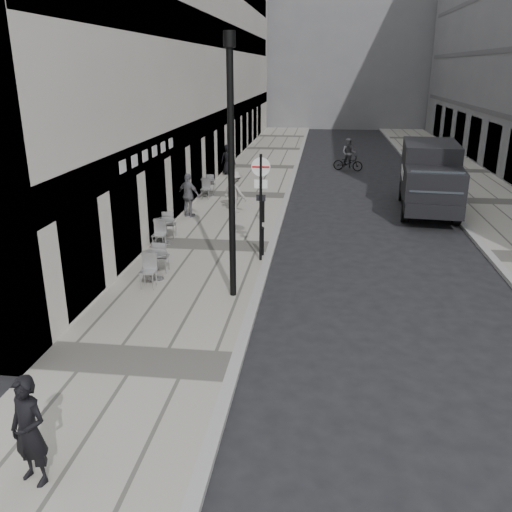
{
  "coord_description": "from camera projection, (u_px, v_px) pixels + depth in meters",
  "views": [
    {
      "loc": [
        1.59,
        -6.6,
        5.73
      ],
      "look_at": [
        0.06,
        5.72,
        1.4
      ],
      "focal_mm": 38.0,
      "sensor_mm": 36.0,
      "label": 1
    }
  ],
  "objects": [
    {
      "name": "pedestrian_c",
      "position": [
        228.0,
        159.0,
        29.8
      ],
      "size": [
        0.87,
        0.62,
        1.66
      ],
      "primitive_type": "imported",
      "rotation": [
        0.0,
        0.0,
        3.26
      ],
      "color": "black",
      "rests_on": "sidewalk"
    },
    {
      "name": "cafe_table_far",
      "position": [
        208.0,
        186.0,
        24.84
      ],
      "size": [
        0.71,
        1.6,
        0.91
      ],
      "color": "#A8A8AA",
      "rests_on": "sidewalk"
    },
    {
      "name": "cafe_table_mid",
      "position": [
        164.0,
        229.0,
        18.14
      ],
      "size": [
        0.74,
        1.68,
        0.96
      ],
      "color": "#BCBCBE",
      "rests_on": "sidewalk"
    },
    {
      "name": "building_far",
      "position": [
        328.0,
        14.0,
        56.93
      ],
      "size": [
        24.0,
        16.0,
        22.0
      ],
      "primitive_type": "cube",
      "color": "slate",
      "rests_on": "ground"
    },
    {
      "name": "ground",
      "position": [
        206.0,
        465.0,
        8.25
      ],
      "size": [
        120.0,
        120.0,
        0.0
      ],
      "primitive_type": "plane",
      "color": "black",
      "rests_on": "ground"
    },
    {
      "name": "panel_van",
      "position": [
        430.0,
        174.0,
        22.42
      ],
      "size": [
        2.73,
        6.04,
        2.76
      ],
      "rotation": [
        0.0,
        0.0,
        -0.1
      ],
      "color": "black",
      "rests_on": "ground"
    },
    {
      "name": "bollard_near",
      "position": [
        263.0,
        211.0,
        20.63
      ],
      "size": [
        0.11,
        0.11,
        0.85
      ],
      "primitive_type": "cylinder",
      "color": "black",
      "rests_on": "sidewalk"
    },
    {
      "name": "pedestrian_b",
      "position": [
        235.0,
        192.0,
        21.85
      ],
      "size": [
        1.27,
        1.11,
        1.71
      ],
      "primitive_type": "imported",
      "rotation": [
        0.0,
        0.0,
        2.6
      ],
      "color": "gray",
      "rests_on": "sidewalk"
    },
    {
      "name": "sidewalk",
      "position": [
        244.0,
        196.0,
        25.33
      ],
      "size": [
        4.0,
        60.0,
        0.12
      ],
      "primitive_type": "cube",
      "color": "gray",
      "rests_on": "ground"
    },
    {
      "name": "walking_man",
      "position": [
        29.0,
        431.0,
        7.52
      ],
      "size": [
        0.71,
        0.58,
        1.67
      ],
      "primitive_type": "imported",
      "rotation": [
        0.0,
        0.0,
        -0.33
      ],
      "color": "black",
      "rests_on": "sidewalk"
    },
    {
      "name": "building_left",
      "position": [
        187.0,
        3.0,
        28.94
      ],
      "size": [
        4.0,
        45.0,
        18.0
      ],
      "primitive_type": "cube",
      "color": "silver",
      "rests_on": "ground"
    },
    {
      "name": "cyclist",
      "position": [
        348.0,
        158.0,
        31.55
      ],
      "size": [
        1.83,
        1.04,
        1.87
      ],
      "rotation": [
        0.0,
        0.0,
        -0.27
      ],
      "color": "black",
      "rests_on": "ground"
    },
    {
      "name": "far_sidewalk",
      "position": [
        489.0,
        202.0,
        24.06
      ],
      "size": [
        4.0,
        60.0,
        0.12
      ],
      "primitive_type": "cube",
      "color": "gray",
      "rests_on": "ground"
    },
    {
      "name": "lamppost",
      "position": [
        231.0,
        158.0,
        12.97
      ],
      "size": [
        0.29,
        0.29,
        6.39
      ],
      "color": "black",
      "rests_on": "sidewalk"
    },
    {
      "name": "pedestrian_a",
      "position": [
        189.0,
        195.0,
        21.25
      ],
      "size": [
        1.09,
        0.77,
        1.72
      ],
      "primitive_type": "imported",
      "rotation": [
        0.0,
        0.0,
        2.76
      ],
      "color": "#5E5E64",
      "rests_on": "sidewalk"
    },
    {
      "name": "cafe_table_near",
      "position": [
        155.0,
        264.0,
        15.0
      ],
      "size": [
        0.72,
        1.63,
        0.93
      ],
      "color": "#B6B5B8",
      "rests_on": "sidewalk"
    },
    {
      "name": "sign_post",
      "position": [
        261.0,
        194.0,
        16.0
      ],
      "size": [
        0.56,
        0.09,
        3.25
      ],
      "rotation": [
        0.0,
        0.0,
        0.01
      ],
      "color": "black",
      "rests_on": "sidewalk"
    },
    {
      "name": "bollard_far",
      "position": [
        262.0,
        242.0,
        16.98
      ],
      "size": [
        0.12,
        0.12,
        0.87
      ],
      "primitive_type": "cylinder",
      "color": "black",
      "rests_on": "sidewalk"
    }
  ]
}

